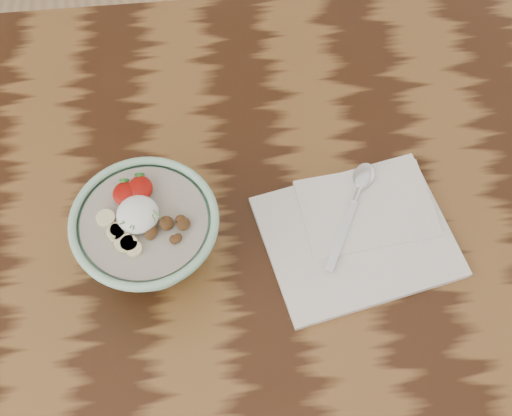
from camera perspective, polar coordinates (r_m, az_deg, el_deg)
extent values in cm
cube|color=#32190C|center=(106.12, 0.06, -1.45)|extent=(160.00, 90.00, 4.00)
cylinder|color=#97CBA9|center=(102.24, -8.20, -3.66)|extent=(8.63, 8.63, 1.23)
torus|color=#97CBA9|center=(93.32, -8.97, -1.03)|extent=(19.63, 19.63, 1.13)
cylinder|color=#AC9F8E|center=(93.86, -8.92, -1.20)|extent=(16.65, 16.65, 1.03)
ellipsoid|color=white|center=(92.78, -9.43, -0.52)|extent=(5.55, 5.55, 3.05)
ellipsoid|color=#950C06|center=(94.82, -10.45, 1.14)|extent=(3.23, 3.55, 1.78)
cone|color=#286623|center=(95.31, -10.49, 1.98)|extent=(1.40, 1.03, 1.52)
ellipsoid|color=#950C06|center=(94.85, -9.26, 1.57)|extent=(3.35, 3.69, 1.84)
cone|color=#286623|center=(95.38, -9.30, 2.44)|extent=(1.40, 1.03, 1.52)
cylinder|color=beige|center=(91.79, -10.12, -2.83)|extent=(2.24, 2.24, 0.70)
cylinder|color=beige|center=(91.97, -10.52, -2.75)|extent=(2.56, 2.56, 0.70)
cylinder|color=beige|center=(92.92, -10.92, -1.74)|extent=(2.22, 2.22, 0.70)
cylinder|color=beige|center=(94.05, -11.94, -0.82)|extent=(2.46, 2.46, 0.70)
cylinder|color=beige|center=(91.34, -9.74, -3.27)|extent=(2.10, 2.10, 0.70)
cylinder|color=beige|center=(92.83, -11.18, -1.94)|extent=(2.30, 2.30, 0.70)
ellipsoid|color=#523318|center=(91.79, -8.47, -2.20)|extent=(1.66, 1.63, 0.71)
ellipsoid|color=#523318|center=(92.09, -7.18, -1.21)|extent=(2.60, 2.64, 1.53)
ellipsoid|color=#523318|center=(91.15, -6.32, -2.42)|extent=(1.74, 1.82, 0.86)
ellipsoid|color=#523318|center=(91.86, -5.83, -1.29)|extent=(2.38, 2.46, 1.03)
ellipsoid|color=#523318|center=(91.17, -6.61, -2.52)|extent=(1.37, 1.51, 0.80)
ellipsoid|color=#523318|center=(91.86, -8.40, -1.84)|extent=(2.57, 2.56, 1.01)
ellipsoid|color=#523318|center=(92.34, -6.05, -0.93)|extent=(1.84, 1.83, 0.92)
cylinder|color=#4D8A3A|center=(91.41, -7.96, -0.45)|extent=(1.24, 1.38, 0.24)
cylinder|color=#4D8A3A|center=(91.71, -9.86, -0.65)|extent=(1.26, 1.07, 0.23)
cylinder|color=#4D8A3A|center=(91.85, -10.06, -0.55)|extent=(0.65, 1.79, 0.24)
cylinder|color=#4D8A3A|center=(91.78, -10.44, -0.76)|extent=(0.65, 1.32, 0.23)
cylinder|color=#4D8A3A|center=(91.15, -9.86, -1.31)|extent=(0.85, 1.06, 0.22)
cylinder|color=#4D8A3A|center=(92.44, -9.29, 0.34)|extent=(0.47, 1.37, 0.23)
cylinder|color=#4D8A3A|center=(91.36, -8.28, -0.59)|extent=(0.77, 1.79, 0.24)
cylinder|color=#4D8A3A|center=(91.45, -10.30, -1.09)|extent=(1.80, 0.63, 0.24)
cylinder|color=#4D8A3A|center=(92.42, -9.55, 0.25)|extent=(1.80, 0.41, 0.24)
cylinder|color=#4D8A3A|center=(91.90, -10.36, -0.60)|extent=(0.63, 1.36, 0.23)
cylinder|color=#4D8A3A|center=(91.10, -9.73, -1.32)|extent=(0.46, 1.42, 0.23)
cube|color=white|center=(103.56, 8.08, -2.27)|extent=(29.89, 26.03, 1.00)
cube|color=white|center=(105.02, 8.85, -0.02)|extent=(20.32, 14.96, 0.60)
cube|color=silver|center=(101.89, 6.88, -2.21)|extent=(6.42, 11.15, 0.36)
cylinder|color=silver|center=(105.39, 8.15, 1.25)|extent=(2.06, 3.10, 0.73)
ellipsoid|color=silver|center=(106.84, 8.63, 2.57)|extent=(4.98, 5.68, 0.99)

